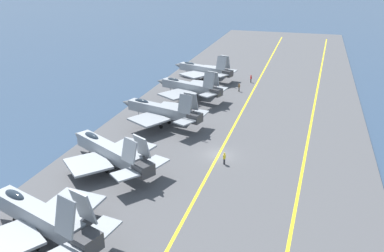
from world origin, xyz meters
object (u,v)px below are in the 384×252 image
(parked_jet_nearest, at_px, (40,216))
(parked_jet_fifth, at_px, (203,69))
(parked_jet_fourth, at_px, (189,87))
(parked_jet_third, at_px, (161,110))
(parked_jet_second, at_px, (110,151))
(crew_red_vest, at_px, (251,78))
(crew_yellow_vest, at_px, (224,158))
(crew_brown_vest, at_px, (239,87))

(parked_jet_nearest, bearing_deg, parked_jet_fifth, 0.26)
(parked_jet_nearest, bearing_deg, parked_jet_fourth, -1.09)
(parked_jet_nearest, relative_size, parked_jet_third, 1.00)
(parked_jet_second, height_order, parked_jet_fourth, parked_jet_fourth)
(parked_jet_second, bearing_deg, crew_red_vest, -13.88)
(parked_jet_fourth, height_order, crew_yellow_vest, parked_jet_fourth)
(parked_jet_second, relative_size, parked_jet_fourth, 1.08)
(crew_red_vest, bearing_deg, parked_jet_second, 166.12)
(parked_jet_second, distance_m, parked_jet_fourth, 30.06)
(parked_jet_nearest, bearing_deg, parked_jet_second, 2.68)
(parked_jet_second, xyz_separation_m, parked_jet_fifth, (45.02, -0.45, 0.13))
(parked_jet_fifth, distance_m, crew_brown_vest, 11.76)
(parked_jet_third, bearing_deg, crew_red_vest, -18.83)
(parked_jet_third, height_order, crew_brown_vest, parked_jet_third)
(parked_jet_fifth, height_order, crew_brown_vest, parked_jet_fifth)
(parked_jet_fourth, height_order, crew_red_vest, parked_jet_fourth)
(parked_jet_fifth, distance_m, crew_red_vest, 10.96)
(parked_jet_nearest, relative_size, parked_jet_fifth, 1.02)
(crew_brown_vest, bearing_deg, parked_jet_fifth, 54.71)
(parked_jet_third, distance_m, parked_jet_fourth, 14.17)
(parked_jet_fourth, bearing_deg, parked_jet_third, 178.08)
(parked_jet_third, bearing_deg, parked_jet_nearest, 179.29)
(crew_yellow_vest, bearing_deg, parked_jet_fifth, 18.87)
(parked_jet_fourth, bearing_deg, parked_jet_fifth, 4.33)
(parked_jet_second, bearing_deg, crew_yellow_vest, -70.22)
(parked_jet_second, bearing_deg, parked_jet_fourth, -3.02)
(parked_jet_third, relative_size, crew_yellow_vest, 9.34)
(parked_jet_fifth, xyz_separation_m, crew_brown_vest, (-6.74, -9.53, -1.45))
(parked_jet_third, xyz_separation_m, parked_jet_fourth, (14.16, -0.47, -0.01))
(parked_jet_second, distance_m, parked_jet_fifth, 45.02)
(parked_jet_second, relative_size, crew_brown_vest, 9.34)
(parked_jet_third, xyz_separation_m, crew_brown_vest, (22.41, -8.87, -1.64))
(crew_red_vest, bearing_deg, parked_jet_fourth, 148.26)
(parked_jet_second, bearing_deg, crew_brown_vest, -14.61)
(parked_jet_third, relative_size, crew_red_vest, 9.10)
(parked_jet_second, relative_size, crew_red_vest, 9.38)
(parked_jet_second, height_order, crew_yellow_vest, parked_jet_second)
(parked_jet_second, relative_size, crew_yellow_vest, 9.63)
(parked_jet_second, relative_size, parked_jet_fifth, 1.05)
(parked_jet_fifth, bearing_deg, crew_red_vest, -86.30)
(parked_jet_fourth, xyz_separation_m, crew_red_vest, (15.70, -9.71, -1.63))
(parked_jet_nearest, height_order, parked_jet_fifth, parked_jet_nearest)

